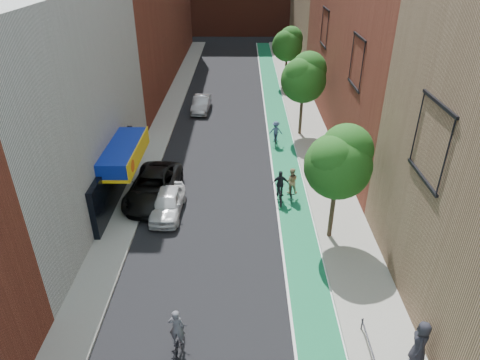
{
  "coord_description": "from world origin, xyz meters",
  "views": [
    {
      "loc": [
        0.91,
        -8.72,
        14.11
      ],
      "look_at": [
        0.75,
        13.66,
        1.5
      ],
      "focal_mm": 32.0,
      "sensor_mm": 36.0,
      "label": 1
    }
  ],
  "objects_px": {
    "cyclist_lane_near": "(291,186)",
    "pedestrian": "(420,342)",
    "cyclist_lane_far": "(276,135)",
    "parked_car_black": "(153,187)",
    "cyclist_lane_mid": "(280,191)",
    "cyclist_lead": "(177,338)",
    "parked_car_white": "(168,203)",
    "parked_car_silver": "(201,104)"
  },
  "relations": [
    {
      "from": "parked_car_silver",
      "to": "cyclist_lane_near",
      "type": "xyz_separation_m",
      "value": [
        6.9,
        -15.55,
        0.17
      ]
    },
    {
      "from": "cyclist_lane_far",
      "to": "pedestrian",
      "type": "xyz_separation_m",
      "value": [
        4.05,
        -19.9,
        0.25
      ]
    },
    {
      "from": "parked_car_white",
      "to": "cyclist_lane_mid",
      "type": "xyz_separation_m",
      "value": [
        6.67,
        1.37,
        0.04
      ]
    },
    {
      "from": "parked_car_silver",
      "to": "cyclist_lane_far",
      "type": "distance_m",
      "value": 9.96
    },
    {
      "from": "parked_car_black",
      "to": "pedestrian",
      "type": "height_order",
      "value": "pedestrian"
    },
    {
      "from": "parked_car_white",
      "to": "pedestrian",
      "type": "xyz_separation_m",
      "value": [
        10.99,
        -10.15,
        0.38
      ]
    },
    {
      "from": "parked_car_black",
      "to": "cyclist_lane_near",
      "type": "xyz_separation_m",
      "value": [
        8.5,
        0.09,
        0.05
      ]
    },
    {
      "from": "cyclist_lane_mid",
      "to": "cyclist_lane_near",
      "type": "bearing_deg",
      "value": -151.0
    },
    {
      "from": "cyclist_lane_near",
      "to": "pedestrian",
      "type": "height_order",
      "value": "pedestrian"
    },
    {
      "from": "cyclist_lane_far",
      "to": "parked_car_black",
      "type": "bearing_deg",
      "value": 49.66
    },
    {
      "from": "parked_car_black",
      "to": "cyclist_lane_mid",
      "type": "bearing_deg",
      "value": 1.52
    },
    {
      "from": "cyclist_lane_far",
      "to": "parked_car_silver",
      "type": "bearing_deg",
      "value": -44.73
    },
    {
      "from": "cyclist_lane_near",
      "to": "cyclist_lane_mid",
      "type": "distance_m",
      "value": 0.81
    },
    {
      "from": "parked_car_black",
      "to": "pedestrian",
      "type": "relative_size",
      "value": 3.13
    },
    {
      "from": "cyclist_lead",
      "to": "pedestrian",
      "type": "distance_m",
      "value": 9.14
    },
    {
      "from": "cyclist_lane_mid",
      "to": "cyclist_lane_far",
      "type": "relative_size",
      "value": 1.07
    },
    {
      "from": "parked_car_silver",
      "to": "cyclist_lane_near",
      "type": "bearing_deg",
      "value": -64.01
    },
    {
      "from": "pedestrian",
      "to": "parked_car_black",
      "type": "bearing_deg",
      "value": -115.82
    },
    {
      "from": "cyclist_lead",
      "to": "cyclist_lane_mid",
      "type": "height_order",
      "value": "same"
    },
    {
      "from": "cyclist_lane_mid",
      "to": "pedestrian",
      "type": "xyz_separation_m",
      "value": [
        4.33,
        -11.52,
        0.34
      ]
    },
    {
      "from": "parked_car_white",
      "to": "cyclist_lane_mid",
      "type": "height_order",
      "value": "cyclist_lane_mid"
    },
    {
      "from": "parked_car_white",
      "to": "parked_car_silver",
      "type": "height_order",
      "value": "parked_car_white"
    },
    {
      "from": "cyclist_lane_far",
      "to": "pedestrian",
      "type": "distance_m",
      "value": 20.31
    },
    {
      "from": "cyclist_lane_near",
      "to": "cyclist_lane_mid",
      "type": "relative_size",
      "value": 0.99
    },
    {
      "from": "cyclist_lane_mid",
      "to": "cyclist_lead",
      "type": "bearing_deg",
      "value": 66.36
    },
    {
      "from": "cyclist_lane_near",
      "to": "cyclist_lane_mid",
      "type": "height_order",
      "value": "cyclist_lane_mid"
    },
    {
      "from": "cyclist_lead",
      "to": "pedestrian",
      "type": "bearing_deg",
      "value": -178.15
    },
    {
      "from": "parked_car_silver",
      "to": "cyclist_lead",
      "type": "xyz_separation_m",
      "value": [
        1.41,
        -26.99,
        -0.01
      ]
    },
    {
      "from": "parked_car_white",
      "to": "cyclist_lead",
      "type": "height_order",
      "value": "cyclist_lead"
    },
    {
      "from": "cyclist_lane_near",
      "to": "parked_car_black",
      "type": "bearing_deg",
      "value": 3.32
    },
    {
      "from": "parked_car_black",
      "to": "pedestrian",
      "type": "distance_m",
      "value": 16.94
    },
    {
      "from": "cyclist_lane_near",
      "to": "pedestrian",
      "type": "bearing_deg",
      "value": 109.68
    },
    {
      "from": "parked_car_black",
      "to": "parked_car_silver",
      "type": "bearing_deg",
      "value": 87.93
    },
    {
      "from": "pedestrian",
      "to": "cyclist_lane_mid",
      "type": "bearing_deg",
      "value": -140.95
    },
    {
      "from": "parked_car_silver",
      "to": "cyclist_lane_near",
      "type": "distance_m",
      "value": 17.01
    },
    {
      "from": "parked_car_black",
      "to": "cyclist_lead",
      "type": "xyz_separation_m",
      "value": [
        3.01,
        -11.36,
        -0.14
      ]
    },
    {
      "from": "cyclist_lane_mid",
      "to": "parked_car_silver",
      "type": "bearing_deg",
      "value": -68.95
    },
    {
      "from": "pedestrian",
      "to": "cyclist_lane_near",
      "type": "bearing_deg",
      "value": -144.61
    },
    {
      "from": "cyclist_lead",
      "to": "cyclist_lane_near",
      "type": "relative_size",
      "value": 1.01
    },
    {
      "from": "cyclist_lane_near",
      "to": "parked_car_white",
      "type": "bearing_deg",
      "value": 16.19
    },
    {
      "from": "pedestrian",
      "to": "cyclist_lane_far",
      "type": "bearing_deg",
      "value": -150.05
    },
    {
      "from": "parked_car_silver",
      "to": "pedestrian",
      "type": "distance_m",
      "value": 29.41
    }
  ]
}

